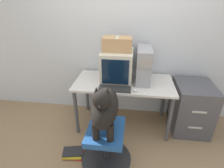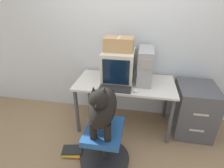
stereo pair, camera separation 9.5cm
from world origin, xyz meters
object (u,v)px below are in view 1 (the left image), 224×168
at_px(crt_monitor, 117,66).
at_px(pc_tower, 144,65).
at_px(filing_cabinet, 191,107).
at_px(book_stack_floor, 74,153).
at_px(office_chair, 106,146).
at_px(dog, 105,107).
at_px(cardboard_box, 117,44).
at_px(keyboard, 115,89).

relative_size(crt_monitor, pc_tower, 0.96).
bearing_deg(filing_cabinet, book_stack_floor, -154.52).
distance_m(office_chair, dog, 0.56).
height_order(crt_monitor, cardboard_box, cardboard_box).
xyz_separation_m(crt_monitor, keyboard, (0.00, -0.30, -0.20)).
bearing_deg(keyboard, office_chair, -95.47).
relative_size(crt_monitor, keyboard, 1.14).
xyz_separation_m(keyboard, book_stack_floor, (-0.47, -0.45, -0.71)).
height_order(cardboard_box, book_stack_floor, cardboard_box).
height_order(pc_tower, office_chair, pc_tower).
xyz_separation_m(crt_monitor, office_chair, (-0.04, -0.77, -0.71)).
distance_m(pc_tower, cardboard_box, 0.45).
height_order(keyboard, filing_cabinet, keyboard).
relative_size(pc_tower, book_stack_floor, 1.76).
height_order(pc_tower, filing_cabinet, pc_tower).
bearing_deg(book_stack_floor, pc_tower, 43.66).
height_order(pc_tower, cardboard_box, cardboard_box).
bearing_deg(crt_monitor, filing_cabinet, -1.06).
bearing_deg(dog, office_chair, 90.00).
bearing_deg(dog, pc_tower, 64.12).
bearing_deg(office_chair, keyboard, 84.53).
bearing_deg(cardboard_box, keyboard, -89.31).
distance_m(crt_monitor, book_stack_floor, 1.27).
bearing_deg(dog, keyboard, 84.81).
bearing_deg(keyboard, filing_cabinet, 14.69).
relative_size(filing_cabinet, cardboard_box, 1.91).
distance_m(keyboard, book_stack_floor, 0.97).
height_order(crt_monitor, office_chair, crt_monitor).
bearing_deg(cardboard_box, crt_monitor, -90.00).
distance_m(dog, book_stack_floor, 0.88).
distance_m(pc_tower, office_chair, 1.15).
bearing_deg(filing_cabinet, cardboard_box, 178.73).
distance_m(office_chair, book_stack_floor, 0.47).
bearing_deg(cardboard_box, office_chair, -93.04).
bearing_deg(pc_tower, cardboard_box, -176.52).
distance_m(keyboard, filing_cabinet, 1.18).
height_order(pc_tower, keyboard, pc_tower).
distance_m(dog, cardboard_box, 0.92).
bearing_deg(keyboard, book_stack_floor, -135.73).
relative_size(dog, book_stack_floor, 2.15).
bearing_deg(filing_cabinet, pc_tower, 176.39).
xyz_separation_m(keyboard, cardboard_box, (-0.00, 0.31, 0.50)).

